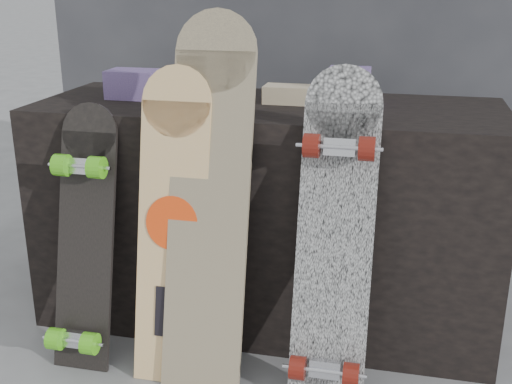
% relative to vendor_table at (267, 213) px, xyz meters
% --- Properties ---
extents(vendor_table, '(1.60, 0.60, 0.80)m').
position_rel_vendor_table_xyz_m(vendor_table, '(0.00, 0.00, 0.00)').
color(vendor_table, black).
rests_on(vendor_table, ground).
extents(booth, '(2.40, 0.22, 2.20)m').
position_rel_vendor_table_xyz_m(booth, '(0.00, 0.85, 0.70)').
color(booth, '#333439').
rests_on(booth, ground).
extents(merch_box_purple, '(0.18, 0.12, 0.10)m').
position_rel_vendor_table_xyz_m(merch_box_purple, '(-0.49, 0.00, 0.45)').
color(merch_box_purple, '#473A76').
rests_on(merch_box_purple, vendor_table).
extents(merch_box_small, '(0.14, 0.14, 0.12)m').
position_rel_vendor_table_xyz_m(merch_box_small, '(0.27, 0.07, 0.46)').
color(merch_box_small, '#473A76').
rests_on(merch_box_small, vendor_table).
extents(merch_box_flat, '(0.22, 0.10, 0.06)m').
position_rel_vendor_table_xyz_m(merch_box_flat, '(0.09, 0.04, 0.43)').
color(merch_box_flat, '#D1B78C').
rests_on(merch_box_flat, vendor_table).
extents(longboard_geisha, '(0.22, 0.23, 0.97)m').
position_rel_vendor_table_xyz_m(longboard_geisha, '(-0.21, -0.40, 0.11)').
color(longboard_geisha, beige).
rests_on(longboard_geisha, ground).
extents(longboard_celtic, '(0.25, 0.30, 1.13)m').
position_rel_vendor_table_xyz_m(longboard_celtic, '(-0.10, -0.38, 0.20)').
color(longboard_celtic, beige).
rests_on(longboard_celtic, ground).
extents(longboard_cascadia, '(0.22, 0.32, 0.98)m').
position_rel_vendor_table_xyz_m(longboard_cascadia, '(0.29, -0.40, 0.10)').
color(longboard_cascadia, silver).
rests_on(longboard_cascadia, ground).
extents(skateboard_dark, '(0.19, 0.30, 0.84)m').
position_rel_vendor_table_xyz_m(skateboard_dark, '(-0.51, -0.41, 0.03)').
color(skateboard_dark, black).
rests_on(skateboard_dark, ground).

